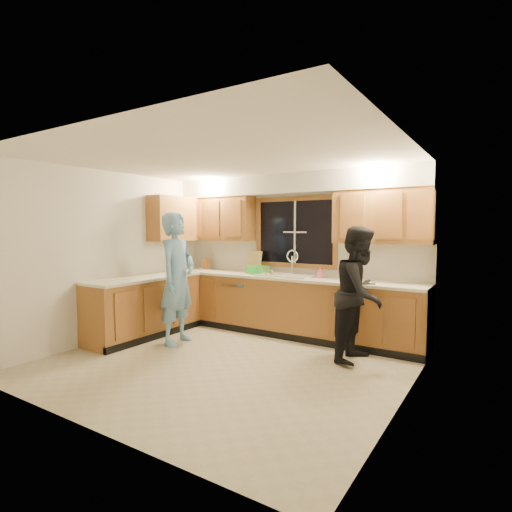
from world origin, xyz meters
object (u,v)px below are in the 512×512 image
Objects in this scene: dishwasher at (241,303)px; stove at (114,314)px; soap_bottle at (320,272)px; sink at (287,280)px; dish_crate at (258,270)px; man at (177,278)px; woman at (360,294)px; bowl at (348,279)px; knife_block at (206,264)px.

stove reaches higher than dishwasher.
sink is at bearing -173.95° from soap_bottle.
dish_crate is at bearing -177.17° from soap_bottle.
dishwasher is (-0.85, -0.01, -0.45)m from sink.
woman is at bearing -84.76° from man.
sink is 1.02m from bowl.
dish_crate reaches higher than stove.
soap_bottle reaches higher than bowl.
dish_crate is at bearing 176.76° from bowl.
knife_block is (0.07, 1.96, 0.57)m from stove.
bowl is at bearing -10.39° from knife_block.
man is at bearing -131.07° from sink.
stove is at bearing -134.61° from sink.
soap_bottle is at bearing 38.86° from stove.
dishwasher is 0.91× the size of stove.
knife_block reaches higher than dishwasher.
woman is (2.21, -0.59, 0.43)m from dishwasher.
sink reaches higher than dishwasher.
bowl is at bearing -2.13° from dishwasher.
man reaches higher than soap_bottle.
dish_crate is (1.27, 1.83, 0.54)m from stove.
knife_block is at bearing 80.11° from woman.
man is at bearing -71.68° from knife_block.
stove is at bearing -97.80° from knife_block.
man is 2.43m from bowl.
dish_crate is (-0.53, 0.00, 0.12)m from sink.
dish_crate reaches higher than bowl.
soap_bottle is (2.33, 1.88, 0.56)m from stove.
sink is 1.74m from knife_block.
sink reaches higher than bowl.
sink reaches higher than soap_bottle.
woman reaches higher than soap_bottle.
soap_bottle is at bearing 6.05° from sink.
sink is 0.96× the size of stove.
bowl is (2.75, -0.22, -0.08)m from knife_block.
dishwasher is 2.04m from stove.
stove is at bearing -148.30° from bowl.
man reaches higher than knife_block.
dishwasher is at bearing -179.01° from sink.
man is at bearing -114.09° from dish_crate.
woman is 5.91× the size of dish_crate.
stove is 2.05m from knife_block.
knife_block is 0.71× the size of dish_crate.
soap_bottle is 0.51m from bowl.
dishwasher is 0.49× the size of woman.
soap_bottle is at bearing -7.83° from knife_block.
man is 8.64× the size of bowl.
woman is at bearing -23.84° from sink.
woman reaches higher than sink.
sink is 3.93× the size of bowl.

